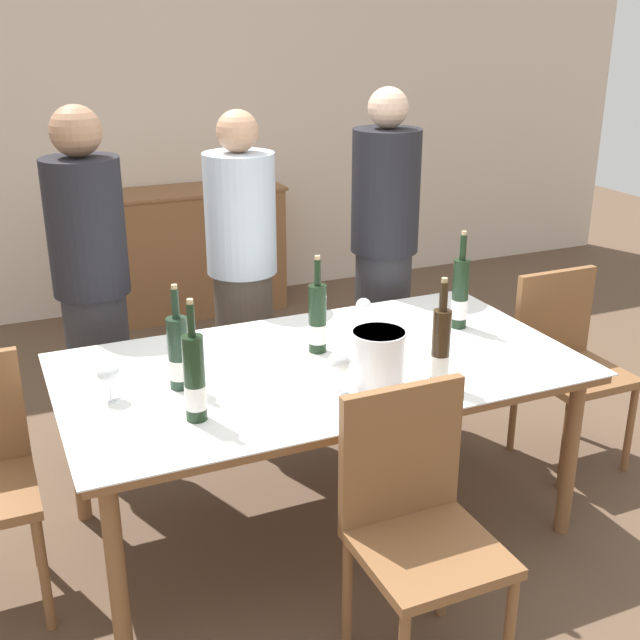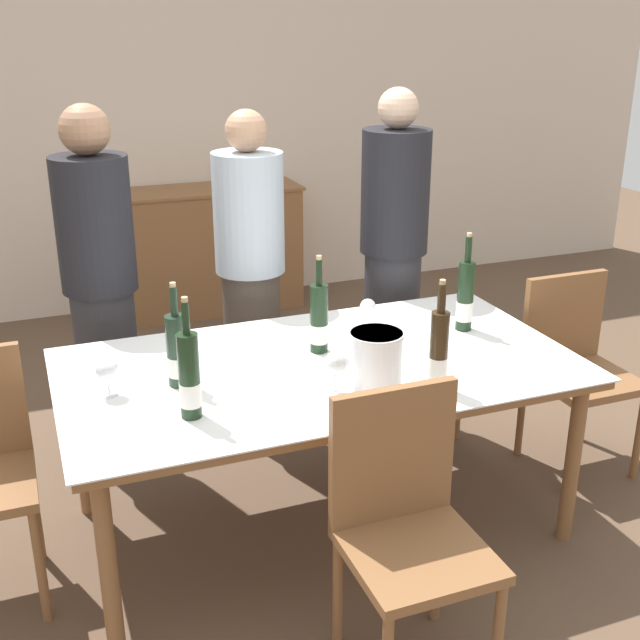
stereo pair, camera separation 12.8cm
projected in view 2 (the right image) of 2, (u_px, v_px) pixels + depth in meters
The scene contains 18 objects.
ground_plane at pixel (320, 523), 3.34m from camera, with size 12.00×12.00×0.00m, color brown.
back_wall at pixel (161, 106), 5.47m from camera, with size 8.00×0.10×2.80m.
sideboard_cabinet at pixel (211, 249), 5.64m from camera, with size 1.25×0.46×0.87m.
dining_table at pixel (320, 378), 3.10m from camera, with size 1.97×1.07×0.73m.
ice_bucket at pixel (376, 359), 2.84m from camera, with size 0.20×0.20×0.21m.
wine_bottle_0 at pixel (319, 320), 3.15m from camera, with size 0.07×0.07×0.40m.
wine_bottle_1 at pixel (177, 352), 2.86m from camera, with size 0.08×0.08×0.39m.
wine_bottle_2 at pixel (439, 352), 2.82m from camera, with size 0.07×0.07×0.41m.
wine_bottle_3 at pixel (189, 378), 2.62m from camera, with size 0.07×0.07×0.42m.
wine_bottle_4 at pixel (465, 297), 3.37m from camera, with size 0.07×0.07×0.42m.
wine_glass_0 at pixel (336, 364), 2.80m from camera, with size 0.08×0.08×0.16m.
wine_glass_1 at pixel (107, 371), 2.79m from camera, with size 0.08×0.08×0.14m.
wine_glass_2 at pixel (368, 308), 3.41m from camera, with size 0.07×0.07×0.13m.
chair_right_end at pixel (574, 359), 3.66m from camera, with size 0.42×0.42×0.88m.
chair_near_front at pixel (406, 516), 2.48m from camera, with size 0.42×0.42×0.92m.
person_host at pixel (101, 292), 3.56m from camera, with size 0.33×0.33×1.65m.
person_guest_left at pixel (251, 280), 3.83m from camera, with size 0.33×0.33×1.59m.
person_guest_right at pixel (393, 262), 3.96m from camera, with size 0.33×0.33×1.67m.
Camera 2 is at (-1.02, -2.63, 1.98)m, focal length 45.00 mm.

